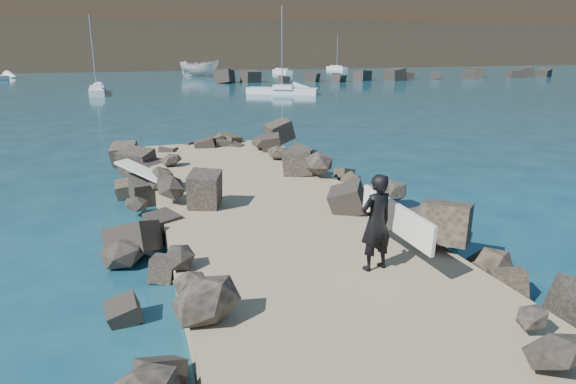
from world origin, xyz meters
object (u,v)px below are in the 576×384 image
(boat_imported, at_px, (199,68))
(surfboard_resting, at_px, (146,176))
(surfer_with_board, at_px, (379,222))
(sailboat_f, at_px, (337,68))

(boat_imported, bearing_deg, surfboard_resting, -160.33)
(boat_imported, xyz_separation_m, surfer_with_board, (-7.21, -75.60, 0.34))
(surfboard_resting, xyz_separation_m, sailboat_f, (40.29, 80.16, -0.69))
(surfer_with_board, bearing_deg, surfboard_resting, 119.11)
(boat_imported, distance_m, sailboat_f, 31.32)
(boat_imported, relative_size, surfer_with_board, 2.64)
(surfer_with_board, distance_m, sailboat_f, 94.88)
(sailboat_f, bearing_deg, surfer_with_board, -112.35)
(surfboard_resting, height_order, sailboat_f, sailboat_f)
(surfer_with_board, bearing_deg, sailboat_f, 67.65)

